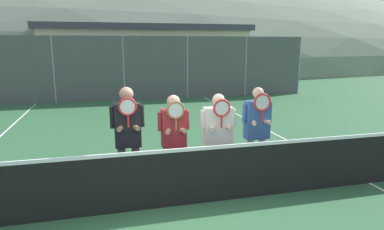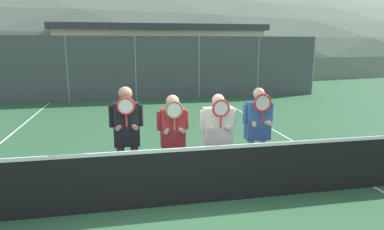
{
  "view_description": "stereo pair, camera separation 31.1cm",
  "coord_description": "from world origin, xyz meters",
  "px_view_note": "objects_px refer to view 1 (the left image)",
  "views": [
    {
      "loc": [
        -0.89,
        -4.94,
        2.53
      ],
      "look_at": [
        0.58,
        0.77,
        1.3
      ],
      "focal_mm": 32.0,
      "sensor_mm": 36.0,
      "label": 1
    },
    {
      "loc": [
        -0.59,
        -5.01,
        2.53
      ],
      "look_at": [
        0.58,
        0.77,
        1.3
      ],
      "focal_mm": 32.0,
      "sensor_mm": 36.0,
      "label": 2
    }
  ],
  "objects_px": {
    "player_center_left": "(174,135)",
    "car_left_of_center": "(109,74)",
    "player_leftmost": "(128,134)",
    "player_rightmost": "(257,128)",
    "car_center": "(200,73)",
    "car_far_left": "(4,78)",
    "player_center_right": "(218,132)"
  },
  "relations": [
    {
      "from": "car_center",
      "to": "player_center_right",
      "type": "bearing_deg",
      "value": -104.51
    },
    {
      "from": "player_center_right",
      "to": "car_center",
      "type": "distance_m",
      "value": 13.6
    },
    {
      "from": "player_rightmost",
      "to": "car_center",
      "type": "height_order",
      "value": "car_center"
    },
    {
      "from": "player_center_right",
      "to": "player_rightmost",
      "type": "distance_m",
      "value": 0.74
    },
    {
      "from": "player_center_left",
      "to": "car_center",
      "type": "relative_size",
      "value": 0.4
    },
    {
      "from": "player_center_right",
      "to": "player_rightmost",
      "type": "relative_size",
      "value": 0.95
    },
    {
      "from": "player_leftmost",
      "to": "car_left_of_center",
      "type": "height_order",
      "value": "car_left_of_center"
    },
    {
      "from": "player_center_left",
      "to": "car_left_of_center",
      "type": "relative_size",
      "value": 0.36
    },
    {
      "from": "player_center_left",
      "to": "player_center_right",
      "type": "bearing_deg",
      "value": -0.05
    },
    {
      "from": "player_center_left",
      "to": "car_left_of_center",
      "type": "height_order",
      "value": "car_left_of_center"
    },
    {
      "from": "player_leftmost",
      "to": "car_far_left",
      "type": "relative_size",
      "value": 0.43
    },
    {
      "from": "player_center_left",
      "to": "car_far_left",
      "type": "bearing_deg",
      "value": 114.12
    },
    {
      "from": "player_center_left",
      "to": "player_rightmost",
      "type": "bearing_deg",
      "value": -0.03
    },
    {
      "from": "player_center_right",
      "to": "player_center_left",
      "type": "bearing_deg",
      "value": 179.95
    },
    {
      "from": "player_leftmost",
      "to": "car_left_of_center",
      "type": "relative_size",
      "value": 0.4
    },
    {
      "from": "car_far_left",
      "to": "car_center",
      "type": "bearing_deg",
      "value": 0.99
    },
    {
      "from": "player_rightmost",
      "to": "car_left_of_center",
      "type": "relative_size",
      "value": 0.38
    },
    {
      "from": "player_leftmost",
      "to": "player_rightmost",
      "type": "relative_size",
      "value": 1.05
    },
    {
      "from": "car_left_of_center",
      "to": "car_far_left",
      "type": "bearing_deg",
      "value": -178.7
    },
    {
      "from": "car_left_of_center",
      "to": "car_center",
      "type": "bearing_deg",
      "value": 0.68
    },
    {
      "from": "player_center_left",
      "to": "car_center",
      "type": "height_order",
      "value": "car_center"
    },
    {
      "from": "player_leftmost",
      "to": "player_rightmost",
      "type": "distance_m",
      "value": 2.29
    },
    {
      "from": "player_center_left",
      "to": "car_center",
      "type": "xyz_separation_m",
      "value": [
        4.19,
        13.16,
        -0.06
      ]
    },
    {
      "from": "car_far_left",
      "to": "car_center",
      "type": "distance_m",
      "value": 10.01
    },
    {
      "from": "player_center_left",
      "to": "car_far_left",
      "type": "relative_size",
      "value": 0.4
    },
    {
      "from": "player_rightmost",
      "to": "car_center",
      "type": "bearing_deg",
      "value": 78.53
    },
    {
      "from": "player_leftmost",
      "to": "player_center_left",
      "type": "xyz_separation_m",
      "value": [
        0.77,
        0.06,
        -0.09
      ]
    },
    {
      "from": "player_center_left",
      "to": "player_rightmost",
      "type": "height_order",
      "value": "player_rightmost"
    },
    {
      "from": "player_center_left",
      "to": "car_left_of_center",
      "type": "xyz_separation_m",
      "value": [
        -0.8,
        13.1,
        -0.06
      ]
    },
    {
      "from": "player_rightmost",
      "to": "player_leftmost",
      "type": "bearing_deg",
      "value": -178.61
    },
    {
      "from": "car_center",
      "to": "player_leftmost",
      "type": "bearing_deg",
      "value": -110.57
    },
    {
      "from": "player_center_left",
      "to": "car_far_left",
      "type": "xyz_separation_m",
      "value": [
        -5.82,
        12.99,
        -0.11
      ]
    }
  ]
}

